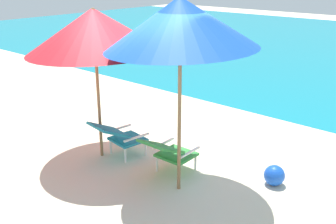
{
  "coord_description": "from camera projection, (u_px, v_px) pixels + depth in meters",
  "views": [
    {
      "loc": [
        4.07,
        -4.44,
        3.0
      ],
      "look_at": [
        0.0,
        0.27,
        0.75
      ],
      "focal_mm": 42.41,
      "sensor_mm": 36.0,
      "label": 1
    }
  ],
  "objects": [
    {
      "name": "lounge_chair_left",
      "position": [
        119.0,
        135.0,
        6.57
      ],
      "size": [
        0.66,
        0.94,
        0.68
      ],
      "color": "teal",
      "rests_on": "ground_plane"
    },
    {
      "name": "beach_umbrella_left",
      "position": [
        94.0,
        30.0,
        6.05
      ],
      "size": [
        2.6,
        2.59,
        2.49
      ],
      "color": "olive",
      "rests_on": "ground_plane"
    },
    {
      "name": "lounge_chair_right",
      "position": [
        169.0,
        151.0,
        5.99
      ],
      "size": [
        0.56,
        0.88,
        0.68
      ],
      "color": "#338E3D",
      "rests_on": "ground_plane"
    },
    {
      "name": "beach_ball",
      "position": [
        274.0,
        175.0,
        5.8
      ],
      "size": [
        0.31,
        0.31,
        0.31
      ],
      "primitive_type": "sphere",
      "color": "blue",
      "rests_on": "ground_plane"
    },
    {
      "name": "beach_umbrella_right",
      "position": [
        180.0,
        23.0,
        4.95
      ],
      "size": [
        2.57,
        2.56,
        2.74
      ],
      "color": "olive",
      "rests_on": "ground_plane"
    },
    {
      "name": "ground_plane",
      "position": [
        270.0,
        101.0,
        9.53
      ],
      "size": [
        40.0,
        40.0,
        0.0
      ],
      "primitive_type": "plane",
      "color": "beige"
    }
  ]
}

